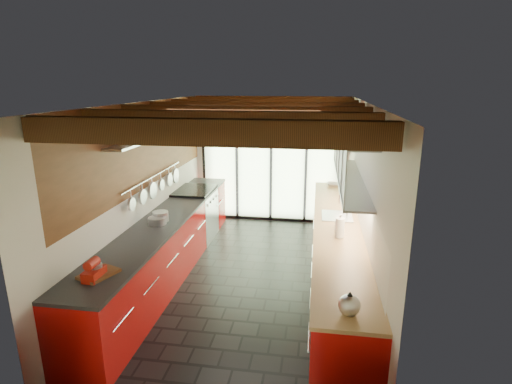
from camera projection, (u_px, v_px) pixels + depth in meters
ground at (249, 278)px, 6.06m from camera, size 5.50×5.50×0.00m
room_shell at (249, 172)px, 5.62m from camera, size 5.50×5.50×5.50m
ceiling_beams at (253, 112)px, 5.76m from camera, size 3.14×5.06×4.90m
glass_door at (271, 143)px, 8.18m from camera, size 2.95×0.10×2.90m
left_counter at (168, 245)px, 6.12m from camera, size 0.68×5.00×0.92m
range_stove at (196, 214)px, 7.50m from camera, size 0.66×0.90×0.97m
right_counter at (336, 255)px, 5.75m from camera, size 0.68×5.00×0.92m
sink_assembly at (338, 214)px, 5.99m from camera, size 0.45×0.52×0.43m
upper_cabinets_right at (352, 157)px, 5.64m from camera, size 0.34×3.00×3.00m
left_wall_fixtures at (156, 155)px, 6.03m from camera, size 0.28×2.60×0.96m
stand_mixer at (94, 271)px, 4.08m from camera, size 0.15×0.26×0.23m
pot_large at (161, 216)px, 5.79m from camera, size 0.30×0.30×0.14m
pot_small at (157, 221)px, 5.67m from camera, size 0.27×0.27×0.10m
cutting_board at (99, 274)px, 4.17m from camera, size 0.38×0.44×0.03m
kettle at (349, 304)px, 3.46m from camera, size 0.24×0.26×0.23m
paper_towel at (340, 228)px, 5.16m from camera, size 0.15×0.15×0.31m
soap_bottle at (339, 223)px, 5.44m from camera, size 0.10×0.11×0.21m
bowl at (333, 184)px, 7.76m from camera, size 0.28×0.28×0.06m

